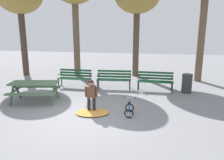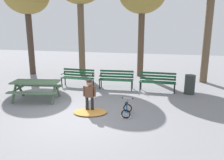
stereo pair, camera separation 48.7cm
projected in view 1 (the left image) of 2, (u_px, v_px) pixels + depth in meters
The scene contains 9 objects.
ground at pixel (82, 118), 7.15m from camera, with size 36.00×36.00×0.00m, color gray.
picnic_table at pixel (34, 87), 8.58m from camera, with size 2.01×1.63×0.79m.
park_bench_far_left at pixel (75, 77), 10.68m from camera, with size 1.61×0.51×0.85m.
park_bench_left at pixel (114, 78), 10.44m from camera, with size 1.63×0.56×0.85m.
park_bench_right at pixel (155, 80), 10.09m from camera, with size 1.60×0.47×0.85m.
child_standing at pixel (91, 93), 7.47m from camera, with size 0.43×0.19×1.14m.
kids_bicycle at pixel (129, 109), 7.32m from camera, with size 0.39×0.58×0.54m.
leaf_pile at pixel (92, 112), 7.48m from camera, with size 1.13×0.79×0.07m, color #C68438.
trash_bin at pixel (187, 83), 9.78m from camera, with size 0.44×0.44×0.83m, color #2D332D.
Camera 1 is at (2.14, -6.39, 2.85)m, focal length 35.63 mm.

